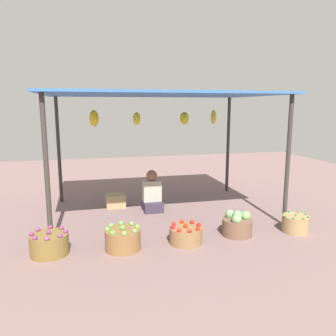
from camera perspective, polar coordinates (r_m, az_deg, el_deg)
ground_plane at (r=6.46m, az=-1.26°, el=-7.39°), size 14.00×14.00×0.00m
market_stall_structure at (r=6.15m, az=-1.42°, el=11.27°), size 4.02×2.69×2.20m
vendor_person at (r=6.49m, az=-2.70°, el=-4.56°), size 0.36×0.44×0.78m
basket_purple_onions at (r=4.94m, az=-19.35°, el=-11.95°), size 0.51×0.51×0.34m
basket_green_apples at (r=4.86m, az=-7.61°, el=-11.76°), size 0.50×0.50×0.35m
basket_red_tomatoes at (r=5.04m, az=3.00°, el=-11.15°), size 0.48×0.48×0.30m
basket_cabbages at (r=5.41m, az=11.55°, el=-9.37°), size 0.46×0.46×0.39m
basket_green_chilies at (r=5.81m, az=20.66°, el=-8.76°), size 0.41×0.41×0.30m
wooden_crate_near_vendor at (r=6.80m, az=-8.80°, el=-5.45°), size 0.37×0.30×0.26m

